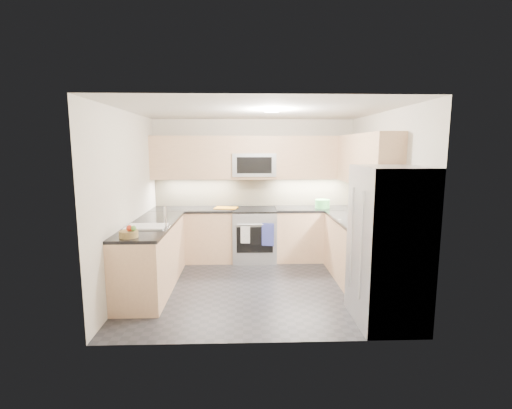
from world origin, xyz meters
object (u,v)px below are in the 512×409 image
object	(u,v)px
cutting_board	(226,208)
fruit_basket	(129,234)
microwave	(254,165)
gas_range	(254,235)
refrigerator	(388,246)
utensil_bowl	(322,204)

from	to	relation	value
cutting_board	fruit_basket	world-z (taller)	fruit_basket
cutting_board	microwave	bearing A→B (deg)	11.58
fruit_basket	cutting_board	bearing A→B (deg)	63.22
gas_range	refrigerator	size ratio (longest dim) A/B	0.51
cutting_board	refrigerator	bearing A→B (deg)	-51.48
refrigerator	cutting_board	size ratio (longest dim) A/B	4.64
utensil_bowl	cutting_board	xyz separation A→B (m)	(-1.71, 0.02, -0.07)
microwave	cutting_board	size ratio (longest dim) A/B	1.96
cutting_board	utensil_bowl	bearing A→B (deg)	-0.68
utensil_bowl	microwave	bearing A→B (deg)	174.22
utensil_bowl	fruit_basket	xyz separation A→B (m)	(-2.77, -2.09, -0.03)
gas_range	cutting_board	xyz separation A→B (m)	(-0.50, 0.02, 0.49)
gas_range	utensil_bowl	xyz separation A→B (m)	(1.21, 0.00, 0.56)
microwave	cutting_board	world-z (taller)	microwave
microwave	fruit_basket	xyz separation A→B (m)	(-1.56, -2.21, -0.72)
utensil_bowl	fruit_basket	size ratio (longest dim) A/B	1.16
gas_range	microwave	distance (m)	1.25
gas_range	microwave	size ratio (longest dim) A/B	1.20
utensil_bowl	fruit_basket	world-z (taller)	utensil_bowl
gas_range	refrigerator	xyz separation A→B (m)	(1.45, -2.43, 0.45)
microwave	cutting_board	xyz separation A→B (m)	(-0.50, -0.10, -0.75)
gas_range	microwave	bearing A→B (deg)	90.00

